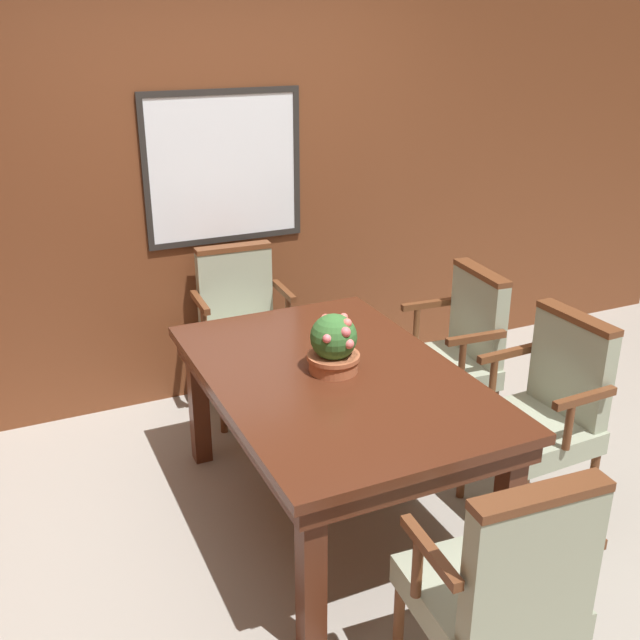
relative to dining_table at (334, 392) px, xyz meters
The scene contains 8 objects.
ground_plane 0.68m from the dining_table, 104.35° to the right, with size 14.00×14.00×0.00m, color #A39E93.
wall_back 1.62m from the dining_table, 91.82° to the left, with size 7.20×0.08×2.45m.
dining_table is the anchor object (origin of this frame).
chair_head_far 1.23m from the dining_table, 90.78° to the left, with size 0.56×0.51×0.98m.
chair_right_far 1.00m from the dining_table, 22.05° to the left, with size 0.52×0.57×0.98m.
chair_right_near 1.00m from the dining_table, 20.64° to the right, with size 0.50×0.55×0.98m.
chair_head_near 1.23m from the dining_table, 89.29° to the right, with size 0.56×0.52×0.98m.
potted_plant 0.22m from the dining_table, 69.33° to the left, with size 0.24×0.24×0.27m.
Camera 1 is at (-1.26, -2.51, 2.23)m, focal length 42.00 mm.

